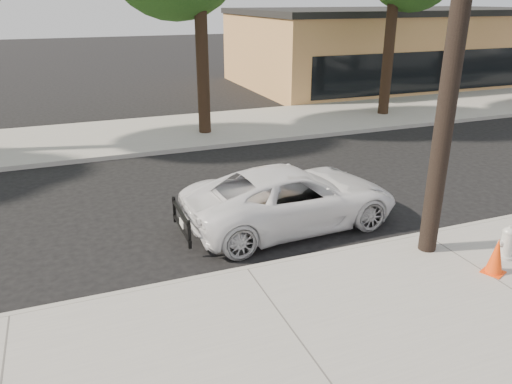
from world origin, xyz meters
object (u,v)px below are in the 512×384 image
traffic_cone (496,256)px  fire_hydrant (507,243)px  police_cruiser (292,197)px  utility_pole (461,5)px

traffic_cone → fire_hydrant: bearing=29.2°
police_cruiser → fire_hydrant: police_cruiser is taller
police_cruiser → fire_hydrant: size_ratio=7.58×
fire_hydrant → traffic_cone: traffic_cone is taller
utility_pole → police_cruiser: bearing=129.5°
utility_pole → traffic_cone: (0.52, -1.19, -4.22)m
utility_pole → police_cruiser: size_ratio=1.87×
fire_hydrant → traffic_cone: (-0.63, -0.35, 0.02)m
fire_hydrant → utility_pole: bearing=157.4°
utility_pole → police_cruiser: (-1.89, 2.29, -4.03)m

